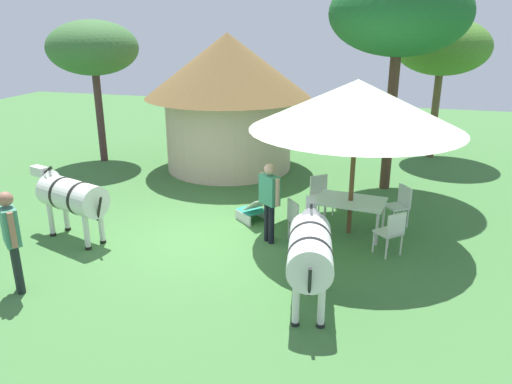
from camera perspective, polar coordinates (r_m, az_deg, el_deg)
ground_plane at (r=10.49m, az=-5.89°, el=-5.39°), size 36.00×36.00×0.00m
thatched_hut at (r=14.97m, az=-3.20°, el=11.15°), size 4.87×4.87×3.98m
shade_umbrella at (r=10.16m, az=11.46°, el=9.73°), size 4.28×4.28×3.24m
patio_dining_table at (r=10.69m, az=10.73°, el=-1.31°), size 1.52×1.12×0.74m
patio_chair_east_end at (r=11.38m, az=16.12°, el=-1.22°), size 0.60×0.60×0.90m
patio_chair_near_lawn at (r=11.72m, az=7.38°, el=0.00°), size 0.61×0.60×0.90m
patio_chair_west_end at (r=10.15m, az=4.75°, el=-3.00°), size 0.60×0.60×0.90m
patio_chair_near_hut at (r=9.89m, az=15.23°, el=-4.26°), size 0.61×0.61×0.90m
guest_beside_umbrella at (r=9.95m, az=1.54°, el=-0.43°), size 0.48×0.45×1.67m
standing_watcher at (r=9.02m, az=-26.17°, el=-4.22°), size 0.51×0.48×1.77m
striped_lounge_chair at (r=11.26m, az=-0.21°, el=-2.09°), size 0.95×0.92×0.64m
zebra_nearest_camera at (r=10.79m, az=-20.40°, el=-0.42°), size 2.12×1.12×1.48m
zebra_by_umbrella at (r=7.85m, az=6.20°, el=-6.47°), size 0.92×2.23×1.49m
acacia_tree_behind_hut at (r=13.30m, az=16.07°, el=18.92°), size 3.43×3.43×5.49m
acacia_tree_right_background at (r=17.08m, az=20.51°, el=15.20°), size 2.91×2.91×4.39m
acacia_tree_far_lawn at (r=16.38m, az=-18.12°, el=15.30°), size 2.71×2.71×4.32m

